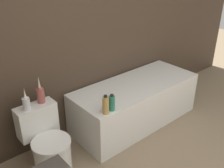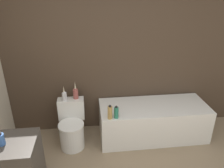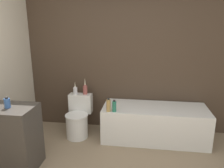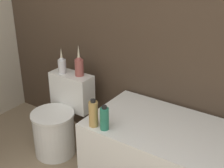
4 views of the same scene
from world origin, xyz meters
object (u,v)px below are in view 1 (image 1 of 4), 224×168
Objects in this scene: vase_gold at (26,102)px; vase_silver at (40,94)px; shampoo_bottle_tall at (106,105)px; bathtub at (135,103)px; shampoo_bottle_short at (112,103)px; toilet at (48,146)px.

vase_gold is 0.83× the size of vase_silver.
bathtub is at bearing 21.19° from shampoo_bottle_tall.
vase_silver reaches higher than bathtub.
shampoo_bottle_short is (0.57, -0.42, -0.13)m from vase_silver.
vase_gold reaches higher than shampoo_bottle_tall.
shampoo_bottle_tall reaches higher than shampoo_bottle_short.
shampoo_bottle_short is (0.65, -0.21, 0.34)m from toilet.
shampoo_bottle_tall is at bearing -21.60° from toilet.
toilet reaches higher than bathtub.
toilet is at bearing -177.44° from bathtub.
vase_silver is 1.52× the size of shampoo_bottle_short.
vase_silver is at bearing 172.99° from bathtub.
vase_gold is at bearing 175.39° from bathtub.
bathtub is 8.03× the size of shampoo_bottle_tall.
bathtub is at bearing -7.01° from vase_silver.
bathtub is at bearing 2.56° from toilet.
toilet is at bearing 158.40° from shampoo_bottle_tall.
shampoo_bottle_short reaches higher than toilet.
shampoo_bottle_tall is 1.14× the size of shampoo_bottle_short.
bathtub is 1.30m from vase_silver.
shampoo_bottle_tall is (0.64, -0.39, -0.10)m from vase_gold.
vase_silver reaches higher than vase_gold.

